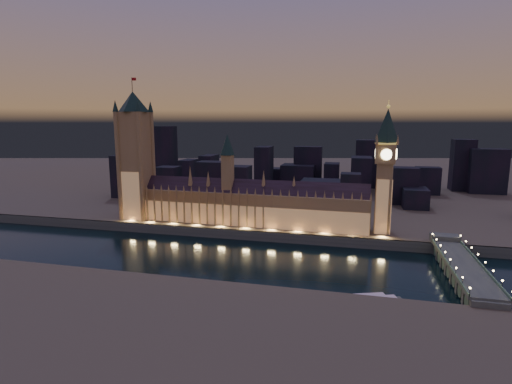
% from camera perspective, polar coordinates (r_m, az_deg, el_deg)
% --- Properties ---
extents(ground_plane, '(2000.00, 2000.00, 0.00)m').
position_cam_1_polar(ground_plane, '(294.36, -3.56, -9.06)').
color(ground_plane, black).
rests_on(ground_plane, ground).
extents(north_bank, '(2000.00, 960.00, 8.00)m').
position_cam_1_polar(north_bank, '(795.24, 7.71, 3.17)').
color(north_bank, '#524C42').
rests_on(north_bank, ground).
extents(embankment_wall, '(2000.00, 2.50, 8.00)m').
position_cam_1_polar(embankment_wall, '(330.68, -1.43, -6.18)').
color(embankment_wall, '#414844').
rests_on(embankment_wall, ground).
extents(palace_of_westminster, '(202.00, 26.87, 78.00)m').
position_cam_1_polar(palace_of_westminster, '(345.55, -1.01, -1.66)').
color(palace_of_westminster, '#9C7849').
rests_on(palace_of_westminster, north_bank).
extents(victoria_tower, '(31.68, 31.68, 126.95)m').
position_cam_1_polar(victoria_tower, '(381.39, -16.85, 5.79)').
color(victoria_tower, '#9C7849').
rests_on(victoria_tower, north_bank).
extents(elizabeth_tower, '(18.00, 18.00, 104.70)m').
position_cam_1_polar(elizabeth_tower, '(329.57, 18.02, 4.31)').
color(elizabeth_tower, '#9C7849').
rests_on(elizabeth_tower, north_bank).
extents(westminster_bridge, '(19.81, 113.00, 15.90)m').
position_cam_1_polar(westminster_bridge, '(285.00, 27.19, -9.55)').
color(westminster_bridge, '#414844').
rests_on(westminster_bridge, ground).
extents(river_boat, '(47.66, 26.47, 4.50)m').
position_cam_1_polar(river_boat, '(227.83, 15.02, -14.81)').
color(river_boat, '#414844').
rests_on(river_boat, ground).
extents(city_backdrop, '(478.23, 215.63, 82.21)m').
position_cam_1_polar(city_backdrop, '(518.81, 7.78, 2.59)').
color(city_backdrop, black).
rests_on(city_backdrop, north_bank).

